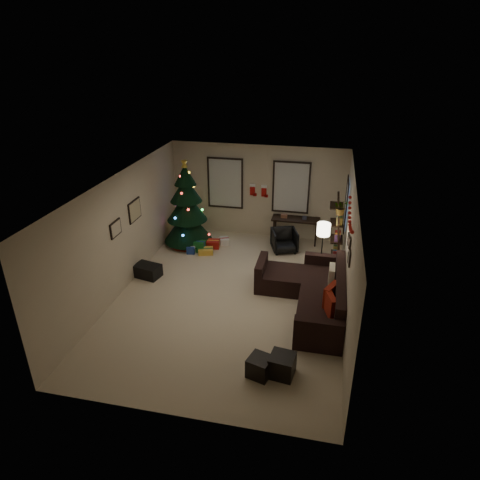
% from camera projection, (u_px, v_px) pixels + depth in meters
% --- Properties ---
extents(floor, '(7.00, 7.00, 0.00)m').
position_uv_depth(floor, '(230.00, 296.00, 9.69)').
color(floor, beige).
rests_on(floor, ground).
extents(ceiling, '(7.00, 7.00, 0.00)m').
position_uv_depth(ceiling, '(229.00, 182.00, 8.54)').
color(ceiling, white).
rests_on(ceiling, floor).
extents(wall_back, '(5.00, 0.00, 5.00)m').
position_uv_depth(wall_back, '(258.00, 192.00, 12.21)').
color(wall_back, '#C1B193').
rests_on(wall_back, floor).
extents(wall_front, '(5.00, 0.00, 5.00)m').
position_uv_depth(wall_front, '(172.00, 347.00, 6.02)').
color(wall_front, '#C1B193').
rests_on(wall_front, floor).
extents(wall_left, '(0.00, 7.00, 7.00)m').
position_uv_depth(wall_left, '(122.00, 233.00, 9.59)').
color(wall_left, '#C1B193').
rests_on(wall_left, floor).
extents(wall_right, '(0.00, 7.00, 7.00)m').
position_uv_depth(wall_right, '(349.00, 254.00, 8.64)').
color(wall_right, '#C1B193').
rests_on(wall_right, floor).
extents(window_back_left, '(1.05, 0.06, 1.50)m').
position_uv_depth(window_back_left, '(225.00, 183.00, 12.28)').
color(window_back_left, '#728CB2').
rests_on(window_back_left, wall_back).
extents(window_back_right, '(1.05, 0.06, 1.50)m').
position_uv_depth(window_back_right, '(291.00, 187.00, 11.92)').
color(window_back_right, '#728CB2').
rests_on(window_back_right, wall_back).
extents(window_right_wall, '(0.06, 0.90, 1.30)m').
position_uv_depth(window_right_wall, '(347.00, 204.00, 10.84)').
color(window_right_wall, '#728CB2').
rests_on(window_right_wall, wall_right).
extents(christmas_tree, '(1.35, 1.35, 2.51)m').
position_uv_depth(christmas_tree, '(187.00, 210.00, 11.76)').
color(christmas_tree, black).
rests_on(christmas_tree, floor).
extents(presents, '(1.50, 1.01, 0.30)m').
position_uv_depth(presents, '(199.00, 244.00, 11.88)').
color(presents, '#14591E').
rests_on(presents, floor).
extents(sofa, '(1.98, 2.87, 0.89)m').
position_uv_depth(sofa, '(312.00, 293.00, 9.26)').
color(sofa, black).
rests_on(sofa, floor).
extents(pillow_red_a, '(0.25, 0.46, 0.45)m').
position_uv_depth(pillow_red_a, '(330.00, 306.00, 8.21)').
color(pillow_red_a, maroon).
rests_on(pillow_red_a, sofa).
extents(pillow_red_b, '(0.31, 0.48, 0.47)m').
position_uv_depth(pillow_red_b, '(331.00, 295.00, 8.54)').
color(pillow_red_b, maroon).
rests_on(pillow_red_b, sofa).
extents(pillow_cream, '(0.12, 0.43, 0.43)m').
position_uv_depth(pillow_cream, '(332.00, 275.00, 9.29)').
color(pillow_cream, beige).
rests_on(pillow_cream, sofa).
extents(ottoman_near, '(0.48, 0.48, 0.36)m').
position_uv_depth(ottoman_near, '(260.00, 367.00, 7.33)').
color(ottoman_near, black).
rests_on(ottoman_near, floor).
extents(ottoman_far, '(0.47, 0.47, 0.40)m').
position_uv_depth(ottoman_far, '(282.00, 365.00, 7.34)').
color(ottoman_far, black).
rests_on(ottoman_far, floor).
extents(desk, '(1.35, 0.48, 0.73)m').
position_uv_depth(desk, '(296.00, 221.00, 12.05)').
color(desk, black).
rests_on(desk, floor).
extents(desk_chair, '(0.76, 0.73, 0.63)m').
position_uv_depth(desk_chair, '(284.00, 240.00, 11.66)').
color(desk_chair, black).
rests_on(desk_chair, floor).
extents(bookshelf, '(0.30, 0.58, 1.97)m').
position_uv_depth(bookshelf, '(338.00, 234.00, 10.47)').
color(bookshelf, black).
rests_on(bookshelf, floor).
extents(potted_plant, '(0.57, 0.54, 0.49)m').
position_uv_depth(potted_plant, '(341.00, 205.00, 9.91)').
color(potted_plant, '#4C4C4C').
rests_on(potted_plant, bookshelf).
extents(floor_lamp, '(0.31, 0.31, 1.46)m').
position_uv_depth(floor_lamp, '(323.00, 233.00, 9.90)').
color(floor_lamp, black).
rests_on(floor_lamp, floor).
extents(art_map, '(0.04, 0.60, 0.50)m').
position_uv_depth(art_map, '(135.00, 210.00, 10.08)').
color(art_map, black).
rests_on(art_map, wall_left).
extents(art_abstract, '(0.04, 0.45, 0.35)m').
position_uv_depth(art_abstract, '(116.00, 229.00, 9.23)').
color(art_abstract, black).
rests_on(art_abstract, wall_left).
extents(gallery, '(0.03, 1.25, 0.54)m').
position_uv_depth(gallery, '(349.00, 246.00, 8.48)').
color(gallery, black).
rests_on(gallery, wall_right).
extents(garland, '(0.08, 1.90, 0.30)m').
position_uv_depth(garland, '(350.00, 218.00, 8.44)').
color(garland, '#A5140C').
rests_on(garland, wall_right).
extents(stocking_left, '(0.20, 0.05, 0.36)m').
position_uv_depth(stocking_left, '(253.00, 190.00, 12.19)').
color(stocking_left, '#990F0C').
rests_on(stocking_left, wall_back).
extents(stocking_right, '(0.20, 0.05, 0.36)m').
position_uv_depth(stocking_right, '(264.00, 191.00, 12.14)').
color(stocking_right, '#990F0C').
rests_on(stocking_right, wall_back).
extents(storage_bin, '(0.70, 0.54, 0.31)m').
position_uv_depth(storage_bin, '(148.00, 271.00, 10.44)').
color(storage_bin, black).
rests_on(storage_bin, floor).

